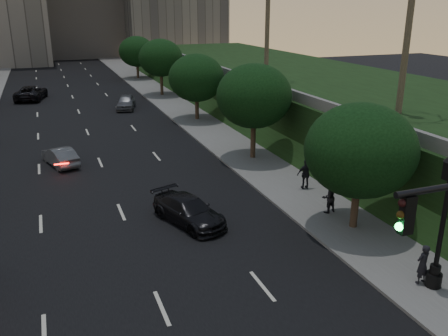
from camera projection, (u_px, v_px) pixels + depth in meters
name	position (u px, v px, depth m)	size (l,w,h in m)	color
road_surface	(90.00, 138.00, 39.20)	(16.00, 140.00, 0.02)	black
sidewalk_right	(207.00, 127.00, 42.63)	(4.50, 140.00, 0.15)	slate
embankment	(333.00, 100.00, 44.18)	(18.00, 90.00, 4.00)	black
parapet_wall	(250.00, 80.00, 40.56)	(0.35, 90.00, 0.70)	slate
tree_right_a	(360.00, 150.00, 21.91)	(5.20, 5.20, 6.24)	#38281C
tree_right_b	(254.00, 96.00, 32.36)	(5.20, 5.20, 6.74)	#38281C
tree_right_c	(196.00, 78.00, 44.02)	(5.20, 5.20, 6.24)	#38281C
tree_right_d	(161.00, 58.00, 56.24)	(5.20, 5.20, 6.74)	#38281C
tree_right_e	(137.00, 51.00, 69.66)	(5.20, 5.20, 6.24)	#38281C
street_lamp	(442.00, 227.00, 17.42)	(0.64, 0.64, 5.62)	black
sedan_mid_left	(60.00, 156.00, 32.28)	(1.36, 3.91, 1.29)	#53565A
sedan_far_left	(31.00, 93.00, 54.92)	(2.73, 5.91, 1.64)	black
sedan_near_right	(189.00, 211.00, 23.64)	(1.88, 4.62, 1.34)	black
sedan_far_right	(126.00, 102.00, 49.95)	(1.78, 4.44, 1.51)	slate
pedestrian_a	(423.00, 264.00, 18.18)	(0.59, 0.39, 1.62)	black
pedestrian_b	(328.00, 197.00, 24.48)	(0.82, 0.64, 1.69)	black
pedestrian_c	(306.00, 174.00, 27.68)	(1.04, 0.43, 1.78)	black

